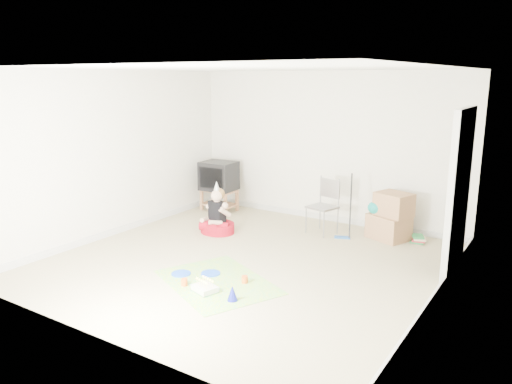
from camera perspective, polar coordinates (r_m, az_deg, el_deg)
The scene contains 16 objects.
ground at distance 6.97m, azimuth -1.09°, elevation -7.96°, with size 5.00×5.00×0.00m, color #BDAF87.
doorway_recess at distance 6.86m, azimuth 22.30°, elevation -0.34°, with size 0.02×0.90×2.05m, color black.
tv_stand at distance 9.53m, azimuth -4.22°, elevation -0.68°, with size 0.67×0.44×0.41m.
crt_tv at distance 9.43m, azimuth -4.27°, elevation 1.86°, with size 0.62×0.52×0.54m, color black.
folding_chair at distance 8.13m, azimuth 7.58°, elevation -1.71°, with size 0.50×0.48×0.91m.
cardboard_boxes at distance 8.07m, azimuth 15.06°, elevation -2.78°, with size 0.73×0.64×0.75m.
floor_mop at distance 7.98m, azimuth 9.90°, elevation -3.43°, with size 0.26×0.32×1.00m.
book_pile at distance 8.14m, azimuth 18.11°, elevation -5.10°, with size 0.24×0.28×0.11m.
seated_woman at distance 8.20m, azimuth -4.45°, elevation -3.36°, with size 0.69×0.69×0.86m.
party_mat at distance 6.33m, azimuth -4.45°, elevation -10.21°, with size 1.53×1.10×0.01m, color #E22F94.
birthday_cake at distance 6.06m, azimuth -5.86°, elevation -10.97°, with size 0.33×0.29×0.14m.
blue_plate_near at distance 6.57m, azimuth -5.21°, elevation -9.24°, with size 0.25×0.25×0.01m, color blue.
blue_plate_far at distance 6.60m, azimuth -8.56°, elevation -9.20°, with size 0.25×0.25×0.01m, color blue.
orange_cup_near at distance 6.26m, azimuth -1.30°, elevation -9.94°, with size 0.08×0.08×0.09m, color #E65919.
orange_cup_far at distance 6.24m, azimuth -8.19°, elevation -10.16°, with size 0.08×0.08×0.09m, color #E65919.
blue_party_hat at distance 5.79m, azimuth -2.71°, elevation -11.47°, with size 0.12×0.12×0.18m, color #1A22B6.
Camera 1 is at (3.62, -5.40, 2.49)m, focal length 35.00 mm.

